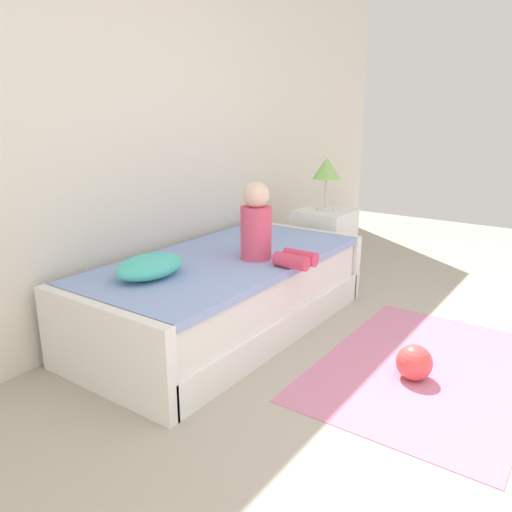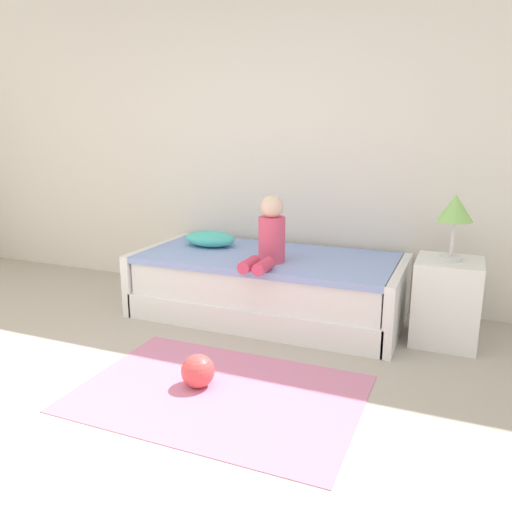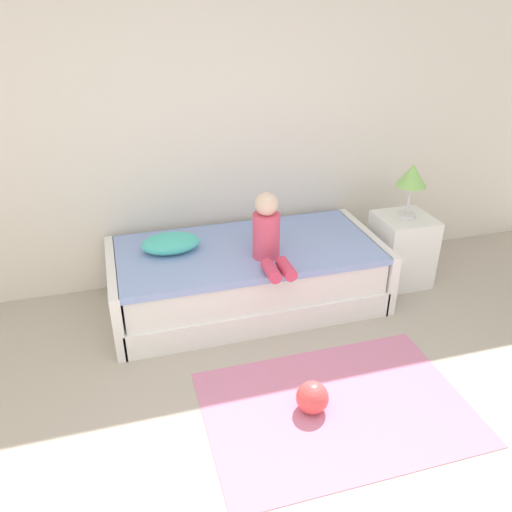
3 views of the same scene
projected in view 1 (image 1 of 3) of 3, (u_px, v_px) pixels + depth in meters
wall_rear at (125, 107)px, 3.20m from camera, size 7.20×0.10×2.90m
bed at (226, 293)px, 3.39m from camera, size 2.11×1.00×0.50m
nightstand at (324, 244)px, 4.43m from camera, size 0.44×0.44×0.60m
table_lamp at (326, 171)px, 4.25m from camera, size 0.24×0.24×0.45m
child_figure at (262, 229)px, 3.22m from camera, size 0.20×0.51×0.50m
pillow at (150, 266)px, 2.91m from camera, size 0.44×0.30×0.13m
toy_ball at (414, 362)px, 2.78m from camera, size 0.20×0.20×0.20m
area_rug at (426, 368)px, 2.91m from camera, size 1.60×1.10×0.01m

